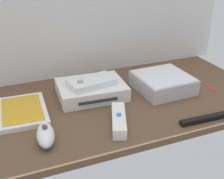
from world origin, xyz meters
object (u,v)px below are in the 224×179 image
Objects in this scene: game_case at (22,111)px; remote_classic_pad at (92,82)px; game_console at (91,90)px; stylus_pen at (208,85)px; remote_wand at (119,120)px; sensor_bar at (218,116)px; remote_nunchuk at (46,135)px; mini_computer at (163,82)px.

game_case is 1.27× the size of remote_classic_pad.
game_console reaches higher than stylus_pen.
game_case is at bearing 166.78° from remote_wand.
game_console is 40.39cm from stylus_pen.
sensor_bar is at bearing -121.03° from stylus_pen.
remote_nunchuk is 0.68× the size of remote_classic_pad.
remote_wand is 1.68× the size of stylus_pen.
remote_wand reaches higher than stylus_pen.
game_case is 2.19× the size of stylus_pen.
mini_computer is 1.65× the size of remote_nunchuk.
remote_wand is (-22.30, -14.39, -1.13)cm from mini_computer.
game_case is at bearing 177.76° from mini_computer.
game_console is at bearing 115.14° from remote_wand.
mini_computer reaches higher than stylus_pen.
game_case is at bearing 174.99° from stylus_pen.
remote_nunchuk reaches higher than game_case.
sensor_bar is (27.23, -7.45, -0.81)cm from remote_wand.
mini_computer is at bearing 54.17° from remote_wand.
remote_classic_pad is (-23.76, 3.54, 2.77)cm from mini_computer.
mini_computer is at bearing 167.18° from stylus_pen.
mini_computer is 24.18cm from remote_classic_pad.
sensor_bar is 21.26cm from stylus_pen.
remote_nunchuk is at bearing 173.76° from sensor_bar.
remote_wand is 39.69cm from stylus_pen.
sensor_bar is (28.68, -25.38, -4.71)cm from remote_classic_pad.
remote_wand is 19.85cm from remote_nunchuk.
remote_wand is 18.41cm from remote_classic_pad.
remote_classic_pad is (-0.18, -1.27, 3.21)cm from game_console.
remote_nunchuk is (-18.57, -19.47, -0.16)cm from game_console.
remote_classic_pad is 40.60cm from stylus_pen.
remote_nunchuk reaches higher than remote_wand.
game_console is at bearing 167.95° from stylus_pen.
mini_computer is at bearing 1.06° from game_case.
game_console is 19.25cm from remote_wand.
mini_computer reaches higher than game_console.
remote_nunchuk is (3.64, -16.45, 1.28)cm from game_case.
remote_wand reaches higher than sensor_bar.
remote_classic_pad reaches higher than remote_nunchuk.
game_console is 1.42× the size of remote_classic_pad.
remote_nunchuk is 26.09cm from remote_classic_pad.
mini_computer is 1.12× the size of remote_classic_pad.
remote_nunchuk is (-42.14, -14.66, -0.60)cm from mini_computer.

